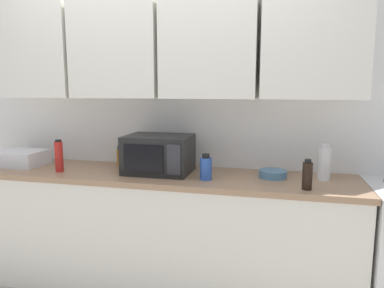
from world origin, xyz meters
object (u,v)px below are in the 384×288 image
Objects in this scene: dish_rack at (20,158)px; bottle_soy_dark at (307,175)px; microwave at (158,154)px; bottle_white_jar at (324,163)px; bottle_blue_cleaner at (206,168)px; bottle_amber_vinegar at (121,156)px; bottle_red_sauce at (59,156)px; bowl_ceramic_small at (273,174)px.

dish_rack is 2.24m from bottle_soy_dark.
microwave is 1.18m from bottle_white_jar.
microwave is at bearing 161.63° from bottle_blue_cleaner.
microwave is at bearing 0.93° from dish_rack.
bottle_soy_dark is 0.67m from bottle_blue_cleaner.
microwave is 1.19m from dish_rack.
bottle_red_sauce is at bearing -134.00° from bottle_amber_vinegar.
bottle_soy_dark is 0.34m from bowl_ceramic_small.
bottle_red_sauce is at bearing -178.94° from bottle_blue_cleaner.
dish_rack is 0.47m from bottle_red_sauce.
bottle_blue_cleaner is 0.48m from bowl_ceramic_small.
bottle_red_sauce is (0.45, -0.13, 0.06)m from dish_rack.
bottle_red_sauce is at bearing -173.10° from bowl_ceramic_small.
bottle_red_sauce reaches higher than dish_rack.
bottle_amber_vinegar reaches higher than dish_rack.
dish_rack is at bearing -178.33° from bottle_white_jar.
bowl_ceramic_small is (2.02, 0.06, -0.03)m from dish_rack.
bottle_soy_dark is at bearing -5.13° from dish_rack.
microwave is 1.91× the size of bottle_white_jar.
dish_rack is at bearing -179.07° from microwave.
bottle_white_jar is 1.40× the size of bottle_blue_cleaner.
bottle_red_sauce is (-1.91, -0.20, -0.00)m from bottle_white_jar.
microwave is at bearing -177.57° from bottle_white_jar.
bottle_blue_cleaner is 0.85m from bottle_amber_vinegar.
microwave is 0.45m from bottle_amber_vinegar.
dish_rack is (-1.18, -0.02, -0.08)m from microwave.
bottle_blue_cleaner reaches higher than bottle_amber_vinegar.
bowl_ceramic_small is (0.83, 0.04, -0.11)m from microwave.
dish_rack is 2.36m from bottle_white_jar.
bottle_amber_vinegar is (0.79, 0.22, 0.01)m from dish_rack.
bottle_white_jar is 1.58m from bottle_amber_vinegar.
bottle_blue_cleaner reaches higher than bowl_ceramic_small.
bowl_ceramic_small is at bearing 2.84° from microwave.
bottle_red_sauce is (-1.78, 0.07, 0.03)m from bottle_soy_dark.
dish_rack is 2.44× the size of bottle_amber_vinegar.
microwave reaches higher than bottle_amber_vinegar.
bottle_blue_cleaner is at bearing -22.97° from bottle_amber_vinegar.
bottle_white_jar reaches higher than bottle_red_sauce.
microwave is at bearing 168.14° from bottle_soy_dark.
microwave is at bearing 11.41° from bottle_red_sauce.
bottle_white_jar reaches higher than bottle_blue_cleaner.
bottle_blue_cleaner is 1.16× the size of bottle_amber_vinegar.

